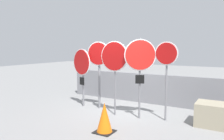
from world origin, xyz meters
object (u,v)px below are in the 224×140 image
Objects in this scene: traffic_cone_0 at (104,118)px; storage_crate at (212,114)px; stop_sign_4 at (166,61)px; stop_sign_2 at (114,59)px; stop_sign_1 at (99,61)px; stop_sign_3 at (140,60)px; stop_sign_0 at (82,66)px.

traffic_cone_0 is 2.93m from storage_crate.
storage_crate is at bearing 14.04° from stop_sign_4.
stop_sign_2 is 3.14m from storage_crate.
stop_sign_3 is (1.67, -0.32, 0.11)m from stop_sign_1.
stop_sign_4 is (3.06, -0.06, 0.27)m from stop_sign_0.
traffic_cone_0 is (2.01, -1.67, -1.10)m from stop_sign_0.
stop_sign_2 reaches higher than stop_sign_4.
traffic_cone_0 is at bearing -120.66° from stop_sign_4.
stop_sign_1 is 3.07× the size of traffic_cone_0.
stop_sign_2 is 1.56m from stop_sign_4.
storage_crate is (4.27, 0.19, -1.16)m from stop_sign_0.
stop_sign_3 is at bearing 9.49° from stop_sign_0.
stop_sign_4 is 3.02× the size of traffic_cone_0.
stop_sign_1 is at bearing 127.54° from traffic_cone_0.
stop_sign_4 is 2.36m from traffic_cone_0.
storage_crate is (3.59, 0.13, -1.34)m from stop_sign_1.
stop_sign_0 is 0.89× the size of stop_sign_2.
stop_sign_1 is at bearing 179.65° from stop_sign_4.
stop_sign_0 is 2.74× the size of traffic_cone_0.
stop_sign_0 is at bearing -177.45° from storage_crate.
stop_sign_1 is at bearing 155.00° from stop_sign_2.
stop_sign_4 reaches higher than traffic_cone_0.
stop_sign_3 is at bearing 76.49° from traffic_cone_0.
stop_sign_2 reaches higher than traffic_cone_0.
stop_sign_3 reaches higher than stop_sign_4.
stop_sign_0 is 3.08m from stop_sign_4.
stop_sign_4 is 1.89m from storage_crate.
stop_sign_0 is 2.38m from stop_sign_3.
stop_sign_4 is at bearing -10.23° from stop_sign_1.
stop_sign_3 is at bearing 6.86° from stop_sign_2.
stop_sign_3 reaches higher than stop_sign_1.
storage_crate is at bearing -15.21° from stop_sign_3.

